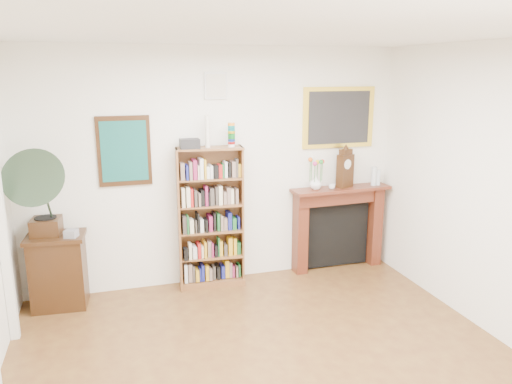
# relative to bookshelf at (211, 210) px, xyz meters

# --- Properties ---
(room) EXTENTS (4.51, 5.01, 2.81)m
(room) POSITION_rel_bookshelf_xyz_m (0.12, -2.34, 0.47)
(room) COLOR #56301A
(room) RESTS_ON ground
(teal_poster) EXTENTS (0.58, 0.04, 0.78)m
(teal_poster) POSITION_rel_bookshelf_xyz_m (-0.93, 0.14, 0.72)
(teal_poster) COLOR black
(teal_poster) RESTS_ON back_wall
(small_picture) EXTENTS (0.26, 0.04, 0.30)m
(small_picture) POSITION_rel_bookshelf_xyz_m (0.12, 0.14, 1.42)
(small_picture) COLOR white
(small_picture) RESTS_ON back_wall
(gilt_painting) EXTENTS (0.95, 0.04, 0.75)m
(gilt_painting) POSITION_rel_bookshelf_xyz_m (1.67, 0.14, 1.02)
(gilt_painting) COLOR yellow
(gilt_painting) RESTS_ON back_wall
(bookshelf) EXTENTS (0.80, 0.35, 1.92)m
(bookshelf) POSITION_rel_bookshelf_xyz_m (0.00, 0.00, 0.00)
(bookshelf) COLOR brown
(bookshelf) RESTS_ON floor
(side_cabinet) EXTENTS (0.63, 0.48, 0.82)m
(side_cabinet) POSITION_rel_bookshelf_xyz_m (-1.71, -0.08, -0.52)
(side_cabinet) COLOR black
(side_cabinet) RESTS_ON floor
(fireplace) EXTENTS (1.30, 0.36, 1.09)m
(fireplace) POSITION_rel_bookshelf_xyz_m (1.67, 0.06, -0.30)
(fireplace) COLOR #482011
(fireplace) RESTS_ON floor
(gramophone) EXTENTS (0.66, 0.79, 0.97)m
(gramophone) POSITION_rel_bookshelf_xyz_m (-1.79, -0.20, 0.43)
(gramophone) COLOR black
(gramophone) RESTS_ON side_cabinet
(cd_stack) EXTENTS (0.15, 0.15, 0.08)m
(cd_stack) POSITION_rel_bookshelf_xyz_m (-1.53, -0.20, -0.08)
(cd_stack) COLOR #ACACB8
(cd_stack) RESTS_ON side_cabinet
(mantel_clock) EXTENTS (0.24, 0.19, 0.48)m
(mantel_clock) POSITION_rel_bookshelf_xyz_m (1.72, 0.01, 0.39)
(mantel_clock) COLOR black
(mantel_clock) RESTS_ON fireplace
(flower_vase) EXTENTS (0.17, 0.17, 0.16)m
(flower_vase) POSITION_rel_bookshelf_xyz_m (1.33, 0.02, 0.23)
(flower_vase) COLOR white
(flower_vase) RESTS_ON fireplace
(teacup) EXTENTS (0.10, 0.10, 0.06)m
(teacup) POSITION_rel_bookshelf_xyz_m (1.52, -0.04, 0.19)
(teacup) COLOR silver
(teacup) RESTS_ON fireplace
(bottle_left) EXTENTS (0.07, 0.07, 0.24)m
(bottle_left) POSITION_rel_bookshelf_xyz_m (2.13, -0.00, 0.27)
(bottle_left) COLOR silver
(bottle_left) RESTS_ON fireplace
(bottle_right) EXTENTS (0.06, 0.06, 0.20)m
(bottle_right) POSITION_rel_bookshelf_xyz_m (2.19, -0.00, 0.25)
(bottle_right) COLOR silver
(bottle_right) RESTS_ON fireplace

